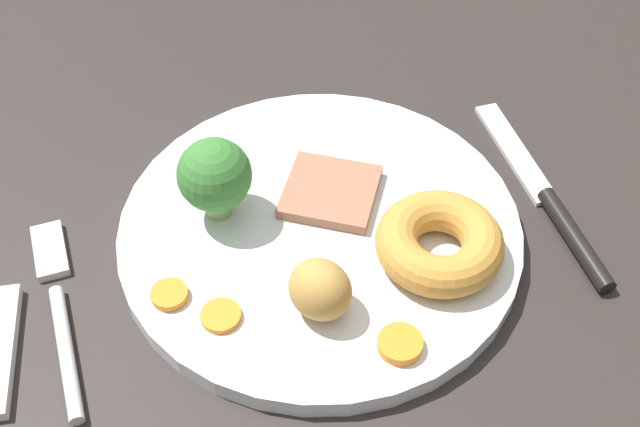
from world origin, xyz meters
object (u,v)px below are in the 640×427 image
Objects in this scene: dinner_plate at (320,231)px; carrot_coin_front at (169,295)px; carrot_coin_back at (400,344)px; knife at (551,205)px; meat_slice_main at (330,192)px; roast_potato_left at (320,289)px; carrot_coin_side at (221,316)px; broccoli_floret at (215,176)px; fork at (59,307)px; yorkshire_pudding at (439,243)px.

carrot_coin_front reaches higher than dinner_plate.
carrot_coin_back is 16.53cm from knife.
carrot_coin_front is (-10.49, -2.77, 0.97)cm from dinner_plate.
knife is at bearing -9.07° from dinner_plate.
carrot_coin_front is (-11.95, -4.93, -0.13)cm from meat_slice_main.
carrot_coin_front is at bearing 92.56° from knife.
roast_potato_left reaches higher than carrot_coin_side.
broccoli_floret is (-3.90, 9.49, 1.48)cm from roast_potato_left.
fork is (-11.12, -3.73, -4.36)cm from broccoli_floret.
carrot_coin_front is 0.12× the size of knife.
roast_potato_left is 0.21× the size of knife.
yorkshire_pudding is 14.73cm from broccoli_floret.
carrot_coin_back reaches higher than carrot_coin_side.
dinner_plate is 2.82cm from meat_slice_main.
carrot_coin_back is (11.88, -7.66, 0.07)cm from carrot_coin_front.
carrot_coin_back is at bearing 120.67° from knife.
yorkshire_pudding is 14.13cm from carrot_coin_side.
carrot_coin_front reaches higher than fork.
broccoli_floret reaches higher than roast_potato_left.
meat_slice_main is 2.29× the size of carrot_coin_back.
roast_potato_left is at bearing 130.84° from carrot_coin_back.
meat_slice_main is at bearing 89.72° from carrot_coin_back.
broccoli_floret is 12.51cm from fork.
carrot_coin_back is at bearing -131.02° from yorkshire_pudding.
broccoli_floret is at bearing 118.65° from carrot_coin_back.
carrot_coin_front is at bearing 136.79° from carrot_coin_side.
roast_potato_left reaches higher than fork.
broccoli_floret is (4.49, 5.88, 3.09)cm from carrot_coin_front.
roast_potato_left is at bearing -108.23° from dinner_plate.
carrot_coin_front is at bearing -165.20° from dinner_plate.
carrot_coin_back is 20.99cm from fork.
carrot_coin_side is 0.16× the size of fork.
carrot_coin_front is (-16.67, 2.16, -1.06)cm from yorkshire_pudding.
dinner_plate is 6.70× the size of roast_potato_left.
roast_potato_left reaches higher than carrot_coin_back.
carrot_coin_front is 3.55cm from carrot_coin_side.
dinner_plate is at bearing -88.89° from fork.
roast_potato_left is 9.27cm from carrot_coin_front.
meat_slice_main is at bearing -82.46° from fork.
carrot_coin_side is (-5.80, 1.18, -1.66)cm from roast_potato_left.
fork is at bearing 162.05° from carrot_coin_front.
meat_slice_main is 1.03× the size of broccoli_floret.
carrot_coin_back is (1.39, -10.43, 1.04)cm from dinner_plate.
dinner_plate is 7.20cm from roast_potato_left.
dinner_plate is 4.38× the size of meat_slice_main.
broccoli_floret is 22.98cm from knife.
fork is (-18.51, 9.80, -1.35)cm from carrot_coin_back.
broccoli_floret is at bearing 152.64° from dinner_plate.
yorkshire_pudding reaches higher than dinner_plate.
meat_slice_main is 0.75× the size of yorkshire_pudding.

